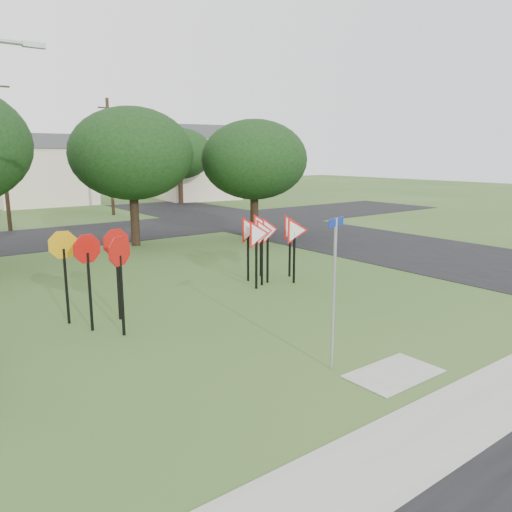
{
  "coord_description": "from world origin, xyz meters",
  "views": [
    {
      "loc": [
        -8.24,
        -8.4,
        4.56
      ],
      "look_at": [
        0.47,
        3.0,
        1.6
      ],
      "focal_mm": 35.0,
      "sensor_mm": 36.0,
      "label": 1
    }
  ],
  "objects": [
    {
      "name": "ground",
      "position": [
        0.0,
        0.0,
        0.0
      ],
      "size": [
        140.0,
        140.0,
        0.0
      ],
      "primitive_type": "plane",
      "color": "#30511E"
    },
    {
      "name": "sidewalk",
      "position": [
        0.0,
        -4.2,
        0.01
      ],
      "size": [
        30.0,
        1.6,
        0.02
      ],
      "primitive_type": "cube",
      "color": "gray",
      "rests_on": "ground"
    },
    {
      "name": "street_right",
      "position": [
        12.0,
        10.0,
        0.01
      ],
      "size": [
        8.0,
        50.0,
        0.02
      ],
      "primitive_type": "cube",
      "color": "black",
      "rests_on": "ground"
    },
    {
      "name": "street_far",
      "position": [
        0.0,
        20.0,
        0.01
      ],
      "size": [
        60.0,
        8.0,
        0.02
      ],
      "primitive_type": "cube",
      "color": "black",
      "rests_on": "ground"
    },
    {
      "name": "curb_pad",
      "position": [
        0.0,
        -2.4,
        0.01
      ],
      "size": [
        2.0,
        1.2,
        0.02
      ],
      "primitive_type": "cube",
      "color": "gray",
      "rests_on": "ground"
    },
    {
      "name": "street_name_sign",
      "position": [
        -0.86,
        -1.41,
        1.86
      ],
      "size": [
        0.65,
        0.24,
        3.28
      ],
      "color": "#9B9EA3",
      "rests_on": "ground"
    },
    {
      "name": "stop_sign_cluster",
      "position": [
        -3.82,
        4.21,
        1.91
      ],
      "size": [
        2.04,
        2.05,
        2.58
      ],
      "color": "black",
      "rests_on": "ground"
    },
    {
      "name": "yield_sign_cluster",
      "position": [
        2.75,
        5.23,
        1.78
      ],
      "size": [
        3.11,
        1.91,
        2.43
      ],
      "color": "black",
      "rests_on": "ground"
    },
    {
      "name": "far_pole_a",
      "position": [
        -2.0,
        24.0,
        4.6
      ],
      "size": [
        1.4,
        0.24,
        9.0
      ],
      "color": "#3D2C1C",
      "rests_on": "ground"
    },
    {
      "name": "far_pole_b",
      "position": [
        6.0,
        28.0,
        4.35
      ],
      "size": [
        1.4,
        0.24,
        8.5
      ],
      "color": "#3D2C1C",
      "rests_on": "ground"
    },
    {
      "name": "house_mid",
      "position": [
        4.0,
        40.0,
        3.15
      ],
      "size": [
        8.4,
        8.4,
        6.2
      ],
      "color": "beige",
      "rests_on": "ground"
    },
    {
      "name": "house_right",
      "position": [
        18.0,
        36.0,
        3.65
      ],
      "size": [
        8.3,
        8.3,
        7.2
      ],
      "color": "beige",
      "rests_on": "ground"
    },
    {
      "name": "tree_near_mid",
      "position": [
        2.0,
        15.0,
        4.54
      ],
      "size": [
        6.0,
        6.0,
        6.8
      ],
      "color": "black",
      "rests_on": "ground"
    },
    {
      "name": "tree_near_right",
      "position": [
        8.0,
        13.0,
        4.22
      ],
      "size": [
        5.6,
        5.6,
        6.33
      ],
      "color": "black",
      "rests_on": "ground"
    },
    {
      "name": "tree_far_right",
      "position": [
        14.0,
        32.0,
        4.54
      ],
      "size": [
        6.0,
        6.0,
        6.8
      ],
      "color": "black",
      "rests_on": "ground"
    }
  ]
}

